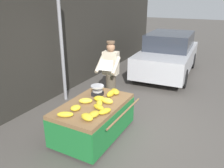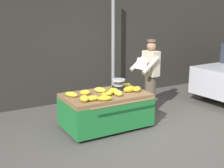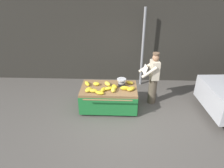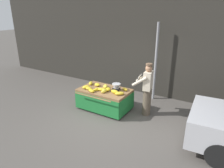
# 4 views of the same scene
# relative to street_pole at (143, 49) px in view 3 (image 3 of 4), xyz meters

# --- Properties ---
(ground_plane) EXTENTS (60.00, 60.00, 0.00)m
(ground_plane) POSITION_rel_street_pole_xyz_m (-0.61, -2.36, -1.42)
(ground_plane) COLOR #514C47
(back_wall) EXTENTS (16.00, 0.24, 3.76)m
(back_wall) POSITION_rel_street_pole_xyz_m (-0.61, 0.49, 0.46)
(back_wall) COLOR #2D2B26
(back_wall) RESTS_ON ground
(street_pole) EXTENTS (0.09, 0.09, 2.85)m
(street_pole) POSITION_rel_street_pole_xyz_m (0.00, 0.00, 0.00)
(street_pole) COLOR gray
(street_pole) RESTS_ON ground
(banana_cart) EXTENTS (1.72, 1.24, 0.72)m
(banana_cart) POSITION_rel_street_pole_xyz_m (-1.14, -1.67, -0.90)
(banana_cart) COLOR olive
(banana_cart) RESTS_ON ground
(weighing_scale) EXTENTS (0.28, 0.28, 0.23)m
(weighing_scale) POSITION_rel_street_pole_xyz_m (-0.75, -1.54, -0.59)
(weighing_scale) COLOR black
(weighing_scale) RESTS_ON banana_cart
(banana_bunch_0) EXTENTS (0.24, 0.30, 0.11)m
(banana_bunch_0) POSITION_rel_street_pole_xyz_m (-1.72, -1.93, -0.65)
(banana_bunch_0) COLOR yellow
(banana_bunch_0) RESTS_ON banana_cart
(banana_bunch_1) EXTENTS (0.26, 0.30, 0.11)m
(banana_bunch_1) POSITION_rel_street_pole_xyz_m (-1.19, -1.53, -0.65)
(banana_bunch_1) COLOR yellow
(banana_bunch_1) RESTS_ON banana_cart
(banana_bunch_2) EXTENTS (0.29, 0.25, 0.10)m
(banana_bunch_2) POSITION_rel_street_pole_xyz_m (-1.14, -1.82, -0.66)
(banana_bunch_2) COLOR yellow
(banana_bunch_2) RESTS_ON banana_cart
(banana_bunch_3) EXTENTS (0.24, 0.31, 0.10)m
(banana_bunch_3) POSITION_rel_street_pole_xyz_m (-1.82, -1.53, -0.66)
(banana_bunch_3) COLOR yellow
(banana_bunch_3) RESTS_ON banana_cart
(banana_bunch_4) EXTENTS (0.25, 0.20, 0.09)m
(banana_bunch_4) POSITION_rel_street_pole_xyz_m (-0.49, -1.41, -0.66)
(banana_bunch_4) COLOR gold
(banana_bunch_4) RESTS_ON banana_cart
(banana_bunch_5) EXTENTS (0.21, 0.27, 0.11)m
(banana_bunch_5) POSITION_rel_street_pole_xyz_m (-0.97, -1.72, -0.65)
(banana_bunch_5) COLOR gold
(banana_bunch_5) RESTS_ON banana_cart
(banana_bunch_6) EXTENTS (0.28, 0.13, 0.13)m
(banana_bunch_6) POSITION_rel_street_pole_xyz_m (-0.65, -1.81, -0.64)
(banana_bunch_6) COLOR gold
(banana_bunch_6) RESTS_ON banana_cart
(banana_bunch_7) EXTENTS (0.25, 0.23, 0.10)m
(banana_bunch_7) POSITION_rel_street_pole_xyz_m (-1.53, -1.54, -0.66)
(banana_bunch_7) COLOR yellow
(banana_bunch_7) RESTS_ON banana_cart
(banana_bunch_8) EXTENTS (0.14, 0.26, 0.12)m
(banana_bunch_8) POSITION_rel_street_pole_xyz_m (-0.99, -1.91, -0.65)
(banana_bunch_8) COLOR yellow
(banana_bunch_8) RESTS_ON banana_cart
(banana_bunch_9) EXTENTS (0.30, 0.23, 0.09)m
(banana_bunch_9) POSITION_rel_street_pole_xyz_m (-1.38, -2.08, -0.66)
(banana_bunch_9) COLOR gold
(banana_bunch_9) RESTS_ON banana_cart
(banana_bunch_10) EXTENTS (0.26, 0.19, 0.10)m
(banana_bunch_10) POSITION_rel_street_pole_xyz_m (-1.57, -1.97, -0.66)
(banana_bunch_10) COLOR gold
(banana_bunch_10) RESTS_ON banana_cart
(banana_bunch_11) EXTENTS (0.20, 0.29, 0.09)m
(banana_bunch_11) POSITION_rel_street_pole_xyz_m (-1.29, -1.90, -0.66)
(banana_bunch_11) COLOR gold
(banana_bunch_11) RESTS_ON banana_cart
(banana_bunch_12) EXTENTS (0.33, 0.33, 0.10)m
(banana_bunch_12) POSITION_rel_street_pole_xyz_m (-0.47, -1.82, -0.66)
(banana_bunch_12) COLOR gold
(banana_bunch_12) RESTS_ON banana_cart
(vendor_person) EXTENTS (0.62, 0.57, 1.71)m
(vendor_person) POSITION_rel_street_pole_xyz_m (0.24, -1.32, -0.55)
(vendor_person) COLOR brown
(vendor_person) RESTS_ON ground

